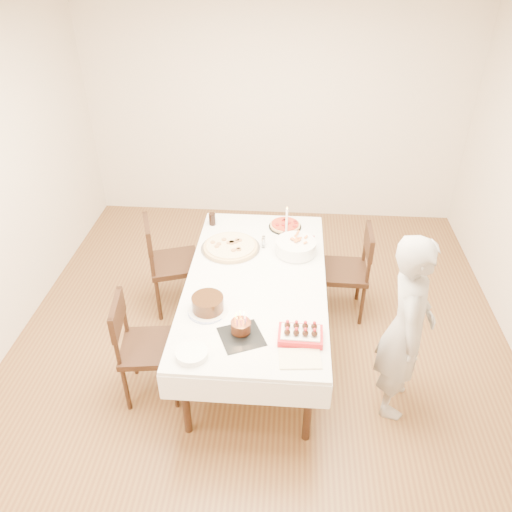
# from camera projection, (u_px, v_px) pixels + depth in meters

# --- Properties ---
(floor) EXTENTS (5.00, 5.00, 0.00)m
(floor) POSITION_uv_depth(u_px,v_px,m) (261.00, 345.00, 4.52)
(floor) COLOR brown
(floor) RESTS_ON ground
(wall_back) EXTENTS (4.50, 0.04, 2.70)m
(wall_back) POSITION_uv_depth(u_px,v_px,m) (276.00, 110.00, 5.83)
(wall_back) COLOR beige
(wall_back) RESTS_ON floor
(ceiling) EXTENTS (5.00, 5.00, 0.00)m
(ceiling) POSITION_uv_depth(u_px,v_px,m) (263.00, 20.00, 3.00)
(ceiling) COLOR white
(ceiling) RESTS_ON wall_back
(dining_table) EXTENTS (1.58, 2.34, 0.75)m
(dining_table) POSITION_uv_depth(u_px,v_px,m) (256.00, 314.00, 4.31)
(dining_table) COLOR silver
(dining_table) RESTS_ON floor
(chair_right_savory) EXTENTS (0.48, 0.48, 0.93)m
(chair_right_savory) POSITION_uv_depth(u_px,v_px,m) (343.00, 271.00, 4.67)
(chair_right_savory) COLOR black
(chair_right_savory) RESTS_ON floor
(chair_left_savory) EXTENTS (0.63, 0.63, 0.98)m
(chair_left_savory) POSITION_uv_depth(u_px,v_px,m) (174.00, 263.00, 4.74)
(chair_left_savory) COLOR black
(chair_left_savory) RESTS_ON floor
(chair_left_dessert) EXTENTS (0.53, 0.53, 0.93)m
(chair_left_dessert) POSITION_uv_depth(u_px,v_px,m) (150.00, 348.00, 3.84)
(chair_left_dessert) COLOR black
(chair_left_dessert) RESTS_ON floor
(person) EXTENTS (0.46, 0.62, 1.54)m
(person) POSITION_uv_depth(u_px,v_px,m) (406.00, 328.00, 3.58)
(person) COLOR #9E9995
(person) RESTS_ON floor
(pizza_white) EXTENTS (0.54, 0.54, 0.04)m
(pizza_white) POSITION_uv_depth(u_px,v_px,m) (231.00, 247.00, 4.46)
(pizza_white) COLOR beige
(pizza_white) RESTS_ON dining_table
(pizza_pepperoni) EXTENTS (0.33, 0.33, 0.04)m
(pizza_pepperoni) POSITION_uv_depth(u_px,v_px,m) (285.00, 225.00, 4.78)
(pizza_pepperoni) COLOR red
(pizza_pepperoni) RESTS_ON dining_table
(red_placemat) EXTENTS (0.32, 0.32, 0.01)m
(red_placemat) POSITION_uv_depth(u_px,v_px,m) (297.00, 241.00, 4.58)
(red_placemat) COLOR #B21E1E
(red_placemat) RESTS_ON dining_table
(pasta_bowl) EXTENTS (0.42, 0.42, 0.11)m
(pasta_bowl) POSITION_uv_depth(u_px,v_px,m) (296.00, 247.00, 4.38)
(pasta_bowl) COLOR white
(pasta_bowl) RESTS_ON dining_table
(taper_candle) EXTENTS (0.09, 0.09, 0.34)m
(taper_candle) POSITION_uv_depth(u_px,v_px,m) (287.00, 223.00, 4.52)
(taper_candle) COLOR white
(taper_candle) RESTS_ON dining_table
(shaker_pair) EXTENTS (0.10, 0.10, 0.09)m
(shaker_pair) POSITION_uv_depth(u_px,v_px,m) (263.00, 243.00, 4.47)
(shaker_pair) COLOR white
(shaker_pair) RESTS_ON dining_table
(cola_glass) EXTENTS (0.07, 0.07, 0.12)m
(cola_glass) POSITION_uv_depth(u_px,v_px,m) (212.00, 219.00, 4.80)
(cola_glass) COLOR black
(cola_glass) RESTS_ON dining_table
(layer_cake) EXTENTS (0.36, 0.36, 0.12)m
(layer_cake) POSITION_uv_depth(u_px,v_px,m) (208.00, 304.00, 3.74)
(layer_cake) COLOR #311B0C
(layer_cake) RESTS_ON dining_table
(cake_board) EXTENTS (0.38, 0.38, 0.01)m
(cake_board) POSITION_uv_depth(u_px,v_px,m) (241.00, 337.00, 3.53)
(cake_board) COLOR black
(cake_board) RESTS_ON dining_table
(birthday_cake) EXTENTS (0.19, 0.19, 0.15)m
(birthday_cake) POSITION_uv_depth(u_px,v_px,m) (241.00, 323.00, 3.53)
(birthday_cake) COLOR #3E1C10
(birthday_cake) RESTS_ON dining_table
(strawberry_box) EXTENTS (0.32, 0.22, 0.08)m
(strawberry_box) POSITION_uv_depth(u_px,v_px,m) (300.00, 334.00, 3.50)
(strawberry_box) COLOR red
(strawberry_box) RESTS_ON dining_table
(box_lid) EXTENTS (0.30, 0.21, 0.02)m
(box_lid) POSITION_uv_depth(u_px,v_px,m) (300.00, 359.00, 3.35)
(box_lid) COLOR beige
(box_lid) RESTS_ON dining_table
(plate_stack) EXTENTS (0.24, 0.24, 0.05)m
(plate_stack) POSITION_uv_depth(u_px,v_px,m) (192.00, 353.00, 3.37)
(plate_stack) COLOR white
(plate_stack) RESTS_ON dining_table
(china_plate) EXTENTS (0.35, 0.35, 0.01)m
(china_plate) POSITION_uv_depth(u_px,v_px,m) (207.00, 311.00, 3.76)
(china_plate) COLOR white
(china_plate) RESTS_ON dining_table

